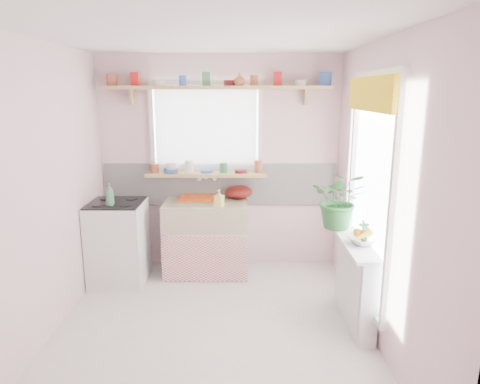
{
  "coord_description": "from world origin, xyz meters",
  "views": [
    {
      "loc": [
        0.26,
        -3.4,
        2.08
      ],
      "look_at": [
        0.24,
        0.55,
        1.15
      ],
      "focal_mm": 32.0,
      "sensor_mm": 36.0,
      "label": 1
    }
  ],
  "objects": [
    {
      "name": "fruit_bowl",
      "position": [
        1.33,
        0.16,
        0.81
      ],
      "size": [
        0.36,
        0.36,
        0.07
      ],
      "primitive_type": "imported",
      "rotation": [
        0.0,
        0.0,
        0.36
      ],
      "color": "silver",
      "rests_on": "radiator_ledge"
    },
    {
      "name": "radiator_ledge",
      "position": [
        1.3,
        0.2,
        0.4
      ],
      "size": [
        0.22,
        0.95,
        0.78
      ],
      "color": "white",
      "rests_on": "ground"
    },
    {
      "name": "cooker",
      "position": [
        -1.1,
        1.05,
        0.46
      ],
      "size": [
        0.58,
        0.58,
        0.93
      ],
      "color": "white",
      "rests_on": "ground"
    },
    {
      "name": "shelf_crockery",
      "position": [
        -0.02,
        1.47,
        2.19
      ],
      "size": [
        2.47,
        0.11,
        0.12
      ],
      "color": "#A55133",
      "rests_on": "pine_shelf"
    },
    {
      "name": "fruit",
      "position": [
        1.34,
        0.16,
        0.87
      ],
      "size": [
        0.2,
        0.14,
        0.1
      ],
      "color": "orange",
      "rests_on": "fruit_bowl"
    },
    {
      "name": "jade_plant",
      "position": [
        1.21,
        0.6,
        1.06
      ],
      "size": [
        0.62,
        0.57,
        0.57
      ],
      "primitive_type": "imported",
      "rotation": [
        0.0,
        0.0,
        -0.28
      ],
      "color": "#27622A",
      "rests_on": "radiator_ledge"
    },
    {
      "name": "pine_shelf",
      "position": [
        0.0,
        1.47,
        2.12
      ],
      "size": [
        2.52,
        0.24,
        0.04
      ],
      "primitive_type": "cube",
      "color": "#D7B46E",
      "rests_on": "room"
    },
    {
      "name": "sill_cup",
      "position": [
        -0.55,
        1.47,
        1.21
      ],
      "size": [
        0.15,
        0.15,
        0.11
      ],
      "primitive_type": "imported",
      "rotation": [
        0.0,
        0.0,
        0.14
      ],
      "color": "white",
      "rests_on": "windowsill"
    },
    {
      "name": "dish_tray",
      "position": [
        -0.26,
        1.44,
        0.87
      ],
      "size": [
        0.42,
        0.33,
        0.04
      ],
      "primitive_type": "cube",
      "rotation": [
        0.0,
        0.0,
        -0.1
      ],
      "color": "#E55314",
      "rests_on": "sink_unit"
    },
    {
      "name": "windowsill",
      "position": [
        -0.15,
        1.48,
        1.14
      ],
      "size": [
        1.4,
        0.22,
        0.04
      ],
      "primitive_type": "cube",
      "color": "#D7B46E",
      "rests_on": "room"
    },
    {
      "name": "sink_unit",
      "position": [
        -0.15,
        1.29,
        0.43
      ],
      "size": [
        0.95,
        0.65,
        1.11
      ],
      "color": "white",
      "rests_on": "ground"
    },
    {
      "name": "herb_pot",
      "position": [
        1.33,
        0.15,
        0.88
      ],
      "size": [
        0.13,
        0.1,
        0.21
      ],
      "primitive_type": "imported",
      "rotation": [
        0.0,
        0.0,
        0.32
      ],
      "color": "#276328",
      "rests_on": "radiator_ledge"
    },
    {
      "name": "shelf_vase",
      "position": [
        0.24,
        1.41,
        2.21
      ],
      "size": [
        0.17,
        0.17,
        0.14
      ],
      "primitive_type": "imported",
      "rotation": [
        0.0,
        0.0,
        0.42
      ],
      "color": "#A85833",
      "rests_on": "pine_shelf"
    },
    {
      "name": "sill_bowl",
      "position": [
        -0.56,
        1.42,
        1.19
      ],
      "size": [
        0.19,
        0.19,
        0.05
      ],
      "primitive_type": "imported",
      "rotation": [
        0.0,
        0.0,
        -0.07
      ],
      "color": "#355FAC",
      "rests_on": "windowsill"
    },
    {
      "name": "soap_bottle_sink",
      "position": [
        0.01,
        1.1,
        0.95
      ],
      "size": [
        0.11,
        0.12,
        0.19
      ],
      "primitive_type": "imported",
      "rotation": [
        0.0,
        0.0,
        -0.4
      ],
      "color": "#F4E56C",
      "rests_on": "sink_unit"
    },
    {
      "name": "cooker_bottle",
      "position": [
        -1.12,
        0.92,
        1.03
      ],
      "size": [
        0.11,
        0.11,
        0.23
      ],
      "primitive_type": "imported",
      "rotation": [
        0.0,
        0.0,
        0.32
      ],
      "color": "#468C59",
      "rests_on": "cooker"
    },
    {
      "name": "sill_crockery",
      "position": [
        -0.17,
        1.48,
        1.22
      ],
      "size": [
        1.35,
        0.11,
        0.12
      ],
      "color": "#A55133",
      "rests_on": "windowsill"
    },
    {
      "name": "room",
      "position": [
        0.66,
        0.86,
        1.37
      ],
      "size": [
        3.2,
        3.2,
        3.2
      ],
      "color": "silver",
      "rests_on": "ground"
    },
    {
      "name": "colander",
      "position": [
        0.22,
        1.5,
        0.92
      ],
      "size": [
        0.35,
        0.35,
        0.15
      ],
      "primitive_type": "ellipsoid",
      "rotation": [
        0.0,
        0.0,
        -0.08
      ],
      "color": "#5B110F",
      "rests_on": "sink_unit"
    }
  ]
}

